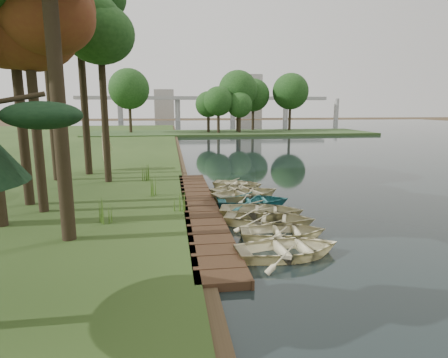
{
  "coord_description": "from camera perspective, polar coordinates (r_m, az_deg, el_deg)",
  "views": [
    {
      "loc": [
        -2.92,
        -17.03,
        4.85
      ],
      "look_at": [
        -0.32,
        1.07,
        1.32
      ],
      "focal_mm": 30.0,
      "sensor_mm": 36.0,
      "label": 1
    }
  ],
  "objects": [
    {
      "name": "ground",
      "position": [
        17.95,
        1.5,
        -4.77
      ],
      "size": [
        300.0,
        300.0,
        0.0
      ],
      "primitive_type": "plane",
      "color": "#3D2F1D"
    },
    {
      "name": "boardwalk",
      "position": [
        17.72,
        -3.62,
        -4.5
      ],
      "size": [
        1.6,
        16.0,
        0.3
      ],
      "primitive_type": "cube",
      "color": "#372415",
      "rests_on": "ground"
    },
    {
      "name": "peninsula",
      "position": [
        68.07,
        1.08,
        7.02
      ],
      "size": [
        50.0,
        14.0,
        0.45
      ],
      "primitive_type": "cube",
      "color": "#2E4820",
      "rests_on": "ground"
    },
    {
      "name": "far_trees",
      "position": [
        67.48,
        -1.77,
        12.25
      ],
      "size": [
        45.6,
        5.6,
        8.8
      ],
      "color": "black",
      "rests_on": "peninsula"
    },
    {
      "name": "bridge",
      "position": [
        137.89,
        -1.88,
        11.84
      ],
      "size": [
        95.9,
        4.0,
        8.6
      ],
      "color": "#A5A5A0",
      "rests_on": "ground"
    },
    {
      "name": "building_a",
      "position": [
        160.5,
        3.74,
        12.38
      ],
      "size": [
        10.0,
        8.0,
        18.0
      ],
      "primitive_type": "cube",
      "color": "#A5A5A0",
      "rests_on": "ground"
    },
    {
      "name": "building_b",
      "position": [
        162.05,
        -9.09,
        11.19
      ],
      "size": [
        8.0,
        8.0,
        12.0
      ],
      "primitive_type": "cube",
      "color": "#A5A5A0",
      "rests_on": "ground"
    },
    {
      "name": "rowboat_0",
      "position": [
        12.52,
        9.84,
        -10.03
      ],
      "size": [
        3.69,
        2.78,
        0.72
      ],
      "primitive_type": "imported",
      "rotation": [
        0.0,
        0.0,
        1.65
      ],
      "color": "beige",
      "rests_on": "water"
    },
    {
      "name": "rowboat_1",
      "position": [
        14.17,
        9.0,
        -7.6
      ],
      "size": [
        3.42,
        2.58,
        0.67
      ],
      "primitive_type": "imported",
      "rotation": [
        0.0,
        0.0,
        1.49
      ],
      "color": "beige",
      "rests_on": "water"
    },
    {
      "name": "rowboat_2",
      "position": [
        15.52,
        6.92,
        -5.73
      ],
      "size": [
        4.33,
        3.69,
        0.76
      ],
      "primitive_type": "imported",
      "rotation": [
        0.0,
        0.0,
        1.23
      ],
      "color": "beige",
      "rests_on": "water"
    },
    {
      "name": "rowboat_3",
      "position": [
        16.65,
        5.75,
        -4.54
      ],
      "size": [
        4.23,
        3.49,
        0.76
      ],
      "primitive_type": "imported",
      "rotation": [
        0.0,
        0.0,
        1.31
      ],
      "color": "beige",
      "rests_on": "water"
    },
    {
      "name": "rowboat_4",
      "position": [
        18.36,
        4.47,
        -3.1
      ],
      "size": [
        3.64,
        2.66,
        0.74
      ],
      "primitive_type": "imported",
      "rotation": [
        0.0,
        0.0,
        1.53
      ],
      "color": "teal",
      "rests_on": "water"
    },
    {
      "name": "rowboat_5",
      "position": [
        19.76,
        3.55,
        -2.0
      ],
      "size": [
        4.45,
        3.77,
        0.78
      ],
      "primitive_type": "imported",
      "rotation": [
        0.0,
        0.0,
        1.9
      ],
      "color": "beige",
      "rests_on": "water"
    },
    {
      "name": "rowboat_6",
      "position": [
        21.22,
        2.02,
        -1.26
      ],
      "size": [
        3.83,
        3.37,
        0.66
      ],
      "primitive_type": "imported",
      "rotation": [
        0.0,
        0.0,
        1.99
      ],
      "color": "beige",
      "rests_on": "water"
    },
    {
      "name": "rowboat_7",
      "position": [
        22.68,
        2.07,
        -0.52
      ],
      "size": [
        3.59,
        3.15,
        0.62
      ],
      "primitive_type": "imported",
      "rotation": [
        0.0,
        0.0,
        1.16
      ],
      "color": "beige",
      "rests_on": "water"
    },
    {
      "name": "stored_rowboat",
      "position": [
        28.77,
        -17.13,
        1.95
      ],
      "size": [
        3.02,
        2.16,
        0.63
      ],
      "primitive_type": "imported",
      "rotation": [
        3.14,
        0.0,
        1.57
      ],
      "color": "beige",
      "rests_on": "bank"
    },
    {
      "name": "tree_2",
      "position": [
        18.28,
        -27.97,
        21.13
      ],
      "size": [
        4.39,
        4.39,
        10.11
      ],
      "color": "black",
      "rests_on": "bank"
    },
    {
      "name": "tree_4",
      "position": [
        24.2,
        -18.36,
        19.65
      ],
      "size": [
        3.75,
        3.75,
        10.17
      ],
      "color": "black",
      "rests_on": "bank"
    },
    {
      "name": "tree_6",
      "position": [
        27.91,
        -21.46,
        23.93
      ],
      "size": [
        4.34,
        4.34,
        13.21
      ],
      "color": "black",
      "rests_on": "bank"
    },
    {
      "name": "reeds_0",
      "position": [
        16.7,
        -6.84,
        -3.45
      ],
      "size": [
        0.6,
        0.6,
        0.86
      ],
      "primitive_type": "cone",
      "color": "#3F661E",
      "rests_on": "bank"
    },
    {
      "name": "reeds_1",
      "position": [
        15.61,
        -17.71,
        -4.74
      ],
      "size": [
        0.6,
        0.6,
        0.96
      ],
      "primitive_type": "cone",
      "color": "#3F661E",
      "rests_on": "bank"
    },
    {
      "name": "reeds_2",
      "position": [
        19.78,
        -10.68,
        -1.17
      ],
      "size": [
        0.6,
        0.6,
        0.95
      ],
      "primitive_type": "cone",
      "color": "#3F661E",
      "rests_on": "bank"
    },
    {
      "name": "reeds_3",
      "position": [
        24.02,
        -11.91,
        1.04
      ],
      "size": [
        0.6,
        0.6,
        1.06
      ],
      "primitive_type": "cone",
      "color": "#3F661E",
      "rests_on": "bank"
    }
  ]
}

